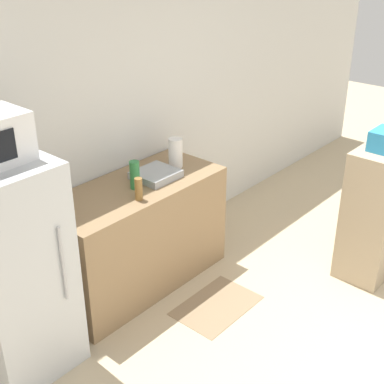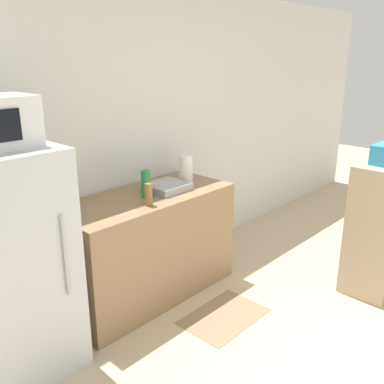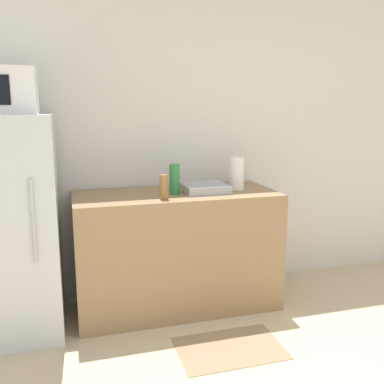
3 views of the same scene
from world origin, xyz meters
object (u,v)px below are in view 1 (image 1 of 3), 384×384
object	(u,v)px
bottle_short	(139,189)
basket	(384,140)
bottle_tall	(135,175)
paper_towel_roll	(175,153)
refrigerator	(11,270)

from	to	relation	value
bottle_short	basket	size ratio (longest dim) A/B	0.66
bottle_tall	paper_towel_roll	xyz separation A→B (m)	(0.51, 0.05, 0.01)
bottle_tall	bottle_short	bearing A→B (deg)	-125.53
basket	paper_towel_roll	bearing A→B (deg)	123.93
bottle_tall	basket	distance (m)	1.98
refrigerator	bottle_short	distance (m)	1.06
refrigerator	basket	world-z (taller)	refrigerator
bottle_tall	refrigerator	bearing A→B (deg)	-178.53
refrigerator	basket	size ratio (longest dim) A/B	5.65
refrigerator	paper_towel_roll	world-z (taller)	refrigerator
refrigerator	bottle_short	size ratio (longest dim) A/B	8.56
bottle_short	paper_towel_roll	bearing A→B (deg)	18.47
bottle_short	basket	distance (m)	1.97
bottle_short	paper_towel_roll	distance (m)	0.67
paper_towel_roll	basket	bearing A→B (deg)	-56.07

